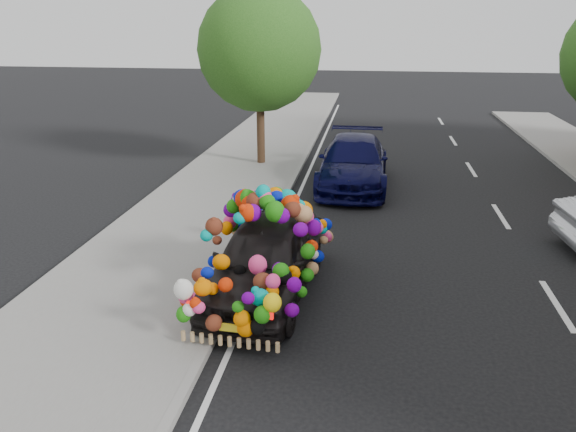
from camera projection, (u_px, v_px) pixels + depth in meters
name	position (u px, v px, depth m)	size (l,w,h in m)	color
ground	(360.00, 292.00, 10.83)	(100.00, 100.00, 0.00)	black
sidewalk	(148.00, 275.00, 11.40)	(4.00, 60.00, 0.12)	gray
kerb	(241.00, 281.00, 11.13)	(0.15, 60.00, 0.13)	gray
lane_markings	(557.00, 305.00, 10.32)	(6.00, 50.00, 0.01)	silver
tree_near_sidewalk	(259.00, 49.00, 18.89)	(4.20, 4.20, 6.13)	#332114
plush_art_car	(265.00, 242.00, 10.42)	(2.37, 4.57, 2.09)	black
navy_sedan	(353.00, 162.00, 17.55)	(2.10, 5.15, 1.50)	#060732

